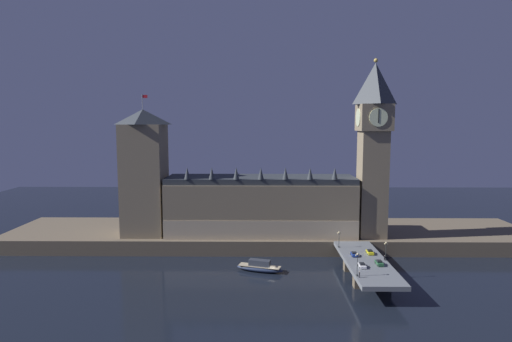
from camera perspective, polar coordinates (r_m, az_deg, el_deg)
ground_plane at (r=150.83m, az=2.06°, el=-13.43°), size 400.00×400.00×0.00m
embankment at (r=187.21m, az=1.76°, el=-8.55°), size 220.00×42.00×5.90m
parliament_hall at (r=175.99m, az=0.64°, el=-4.58°), size 76.15×21.19×28.31m
clock_tower at (r=174.59m, az=15.38°, el=3.48°), size 12.83×12.94×70.12m
victoria_tower at (r=179.02m, az=-14.66°, el=-0.16°), size 16.70×16.70×56.77m
bridge at (r=148.69m, az=14.47°, el=-12.04°), size 13.52×46.00×6.22m
car_northbound_lead at (r=151.72m, az=12.95°, el=-10.75°), size 1.96×4.03×1.34m
car_northbound_trail at (r=141.05m, az=13.97°, el=-12.10°), size 1.95×4.43×1.30m
car_southbound_lead at (r=144.54m, az=16.10°, el=-11.68°), size 1.96×4.48×1.45m
car_southbound_trail at (r=155.29m, az=14.94°, el=-10.40°), size 1.96×4.44×1.38m
pedestrian_near_rail at (r=131.86m, az=13.62°, el=-13.24°), size 0.38×0.38×1.84m
pedestrian_mid_walk at (r=149.47m, az=16.75°, el=-11.01°), size 0.38×0.38×1.71m
street_lamp_near at (r=131.82m, az=13.36°, el=-11.69°), size 1.34×0.60×6.97m
street_lamp_mid at (r=148.71m, az=16.94°, el=-9.90°), size 1.34×0.60×6.23m
street_lamp_far at (r=159.66m, az=11.01°, el=-8.69°), size 1.34×0.60×5.94m
boat_upstream at (r=151.66m, az=0.48°, el=-12.71°), size 17.10×8.89×4.13m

